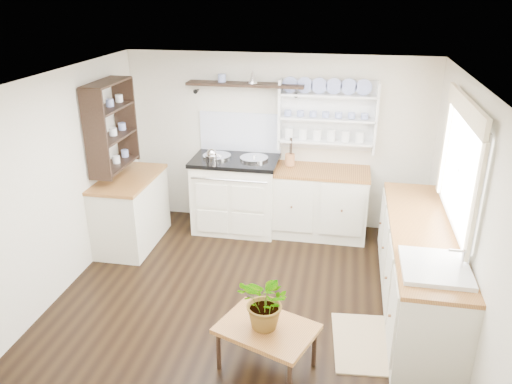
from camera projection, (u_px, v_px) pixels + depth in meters
floor at (250, 295)px, 5.35m from camera, size 4.00×3.80×0.01m
wall_back at (277, 142)px, 6.64m from camera, size 4.00×0.02×2.30m
wall_right at (463, 212)px, 4.57m from camera, size 0.02×3.80×2.30m
wall_left at (63, 183)px, 5.25m from camera, size 0.02×3.80×2.30m
ceiling at (248, 79)px, 4.47m from camera, size 4.00×3.80×0.01m
window at (461, 164)px, 4.56m from camera, size 0.08×1.55×1.22m
aga_cooker at (236, 193)px, 6.67m from camera, size 1.12×0.77×1.03m
back_cabinets at (318, 201)px, 6.53m from camera, size 1.27×0.63×0.90m
right_cabinets at (418, 269)px, 4.98m from camera, size 0.62×2.43×0.90m
belfast_sink at (433, 280)px, 4.17m from camera, size 0.55×0.60×0.45m
left_cabinets at (131, 210)px, 6.28m from camera, size 0.62×1.13×0.90m
plate_rack at (328, 115)px, 6.34m from camera, size 1.20×0.22×0.90m
high_shelf at (245, 85)px, 6.30m from camera, size 1.50×0.29×0.16m
left_shelving at (111, 125)px, 5.89m from camera, size 0.28×0.80×1.05m
kettle at (212, 157)px, 6.40m from camera, size 0.17×0.17×0.21m
utensil_crock at (290, 160)px, 6.46m from camera, size 0.13×0.13×0.15m
center_table at (267, 331)px, 4.20m from camera, size 0.93×0.80×0.43m
potted_plant at (267, 302)px, 4.09m from camera, size 0.58×0.56×0.50m
floor_rug at (363, 343)px, 4.62m from camera, size 0.62×0.89×0.02m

